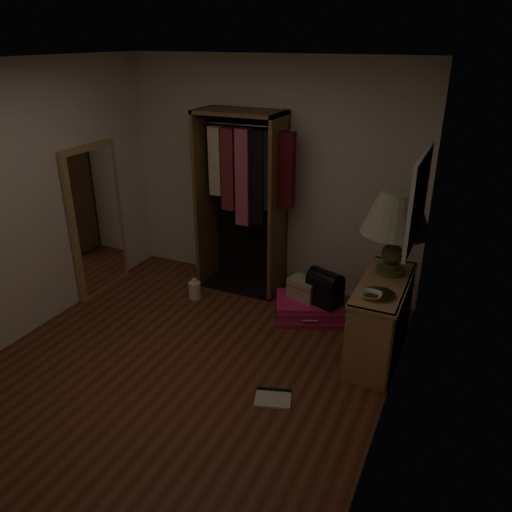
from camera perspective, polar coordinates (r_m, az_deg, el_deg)
name	(u,v)px	position (r m, az deg, el deg)	size (l,w,h in m)	color
ground	(182,370)	(4.67, -8.45, -12.77)	(4.00, 4.00, 0.00)	#572B19
room_walls	(182,212)	(3.96, -8.49, 4.97)	(3.52, 4.02, 2.60)	silver
console_bookshelf	(381,315)	(4.80, 14.11, -6.55)	(0.42, 1.12, 0.75)	#A87E51
open_wardrobe	(246,187)	(5.60, -1.17, 7.93)	(1.11, 0.50, 2.05)	brown
floor_mirror	(97,220)	(5.93, -17.72, 3.90)	(0.06, 0.80, 1.70)	#A98452
pink_suitcase	(309,308)	(5.36, 6.07, -5.95)	(0.85, 0.74, 0.22)	#E51B68
train_case	(304,288)	(5.29, 5.50, -3.69)	(0.36, 0.30, 0.23)	tan
black_bag	(325,287)	(5.17, 7.88, -3.50)	(0.40, 0.33, 0.37)	black
table_lamp	(397,214)	(4.58, 15.78, 4.60)	(0.68, 0.68, 0.78)	#464C24
brass_tray	(378,295)	(4.35, 13.82, -4.33)	(0.36, 0.36, 0.02)	olive
ceramic_bowl	(371,295)	(4.30, 13.01, -4.42)	(0.18, 0.18, 0.04)	#B5D9B9
white_jug	(195,290)	(5.76, -7.02, -3.84)	(0.17, 0.17, 0.24)	white
floor_book	(273,397)	(4.31, 1.98, -15.84)	(0.35, 0.32, 0.03)	beige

